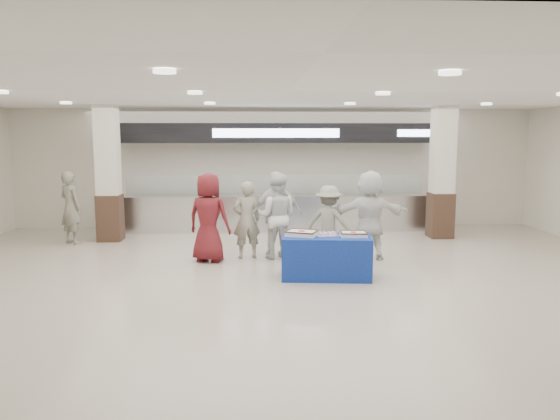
{
  "coord_description": "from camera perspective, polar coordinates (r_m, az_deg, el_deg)",
  "views": [
    {
      "loc": [
        -0.6,
        -8.83,
        2.53
      ],
      "look_at": [
        -0.08,
        1.6,
        1.07
      ],
      "focal_mm": 35.0,
      "sensor_mm": 36.0,
      "label": 1
    }
  ],
  "objects": [
    {
      "name": "sheet_cake_right",
      "position": [
        9.64,
        7.68,
        -2.47
      ],
      "size": [
        0.47,
        0.38,
        0.1
      ],
      "color": "silver",
      "rests_on": "display_table"
    },
    {
      "name": "soldier_a",
      "position": [
        11.13,
        -3.52,
        -1.05
      ],
      "size": [
        0.65,
        0.5,
        1.58
      ],
      "primitive_type": "imported",
      "rotation": [
        0.0,
        0.0,
        3.37
      ],
      "color": "gray",
      "rests_on": "ground"
    },
    {
      "name": "display_table",
      "position": [
        9.71,
        4.86,
        -4.9
      ],
      "size": [
        1.62,
        0.93,
        0.75
      ],
      "primitive_type": "cube",
      "rotation": [
        0.0,
        0.0,
        -0.1
      ],
      "color": "navy",
      "rests_on": "ground"
    },
    {
      "name": "column_left",
      "position": [
        13.5,
        -17.48,
        3.34
      ],
      "size": [
        0.55,
        0.55,
        3.2
      ],
      "color": "#332017",
      "rests_on": "ground"
    },
    {
      "name": "cupcake_tray",
      "position": [
        9.64,
        5.0,
        -2.52
      ],
      "size": [
        0.43,
        0.34,
        0.06
      ],
      "color": "#BAB9BF",
      "rests_on": "display_table"
    },
    {
      "name": "chef_short",
      "position": [
        11.16,
        -0.33,
        -0.5
      ],
      "size": [
        1.08,
        0.52,
        1.78
      ],
      "primitive_type": "imported",
      "rotation": [
        0.0,
        0.0,
        3.23
      ],
      "color": "silver",
      "rests_on": "ground"
    },
    {
      "name": "ground",
      "position": [
        9.2,
        0.97,
        -8.0
      ],
      "size": [
        14.0,
        14.0,
        0.0
      ],
      "primitive_type": "plane",
      "color": "#BEB4A2",
      "rests_on": "ground"
    },
    {
      "name": "sheet_cake_left",
      "position": [
        9.62,
        2.28,
        -2.39
      ],
      "size": [
        0.63,
        0.56,
        0.11
      ],
      "color": "silver",
      "rests_on": "display_table"
    },
    {
      "name": "chef_tall",
      "position": [
        11.1,
        -0.35,
        -0.63
      ],
      "size": [
        0.95,
        0.79,
        1.74
      ],
      "primitive_type": "imported",
      "rotation": [
        0.0,
        0.0,
        2.97
      ],
      "color": "silver",
      "rests_on": "ground"
    },
    {
      "name": "civilian_white",
      "position": [
        11.15,
        9.31,
        -0.52
      ],
      "size": [
        1.7,
        0.59,
        1.81
      ],
      "primitive_type": "imported",
      "rotation": [
        0.0,
        0.0,
        3.17
      ],
      "color": "white",
      "rests_on": "ground"
    },
    {
      "name": "civilian_maroon",
      "position": [
        10.89,
        -7.46,
        -0.8
      ],
      "size": [
        1.01,
        0.83,
        1.77
      ],
      "primitive_type": "imported",
      "rotation": [
        0.0,
        0.0,
        2.78
      ],
      "color": "maroon",
      "rests_on": "ground"
    },
    {
      "name": "soldier_bg",
      "position": [
        13.49,
        -21.03,
        0.26
      ],
      "size": [
        0.74,
        0.69,
        1.7
      ],
      "primitive_type": "imported",
      "rotation": [
        0.0,
        0.0,
        2.51
      ],
      "color": "gray",
      "rests_on": "ground"
    },
    {
      "name": "soldier_b",
      "position": [
        11.11,
        5.12,
        -1.3
      ],
      "size": [
        1.11,
        0.89,
        1.5
      ],
      "primitive_type": "imported",
      "rotation": [
        0.0,
        0.0,
        2.74
      ],
      "color": "gray",
      "rests_on": "ground"
    },
    {
      "name": "column_right",
      "position": [
        13.85,
        16.56,
        3.49
      ],
      "size": [
        0.55,
        0.55,
        3.2
      ],
      "color": "#332017",
      "rests_on": "ground"
    },
    {
      "name": "serving_line",
      "position": [
        14.3,
        -0.44,
        2.45
      ],
      "size": [
        8.7,
        0.85,
        2.8
      ],
      "color": "silver",
      "rests_on": "ground"
    }
  ]
}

